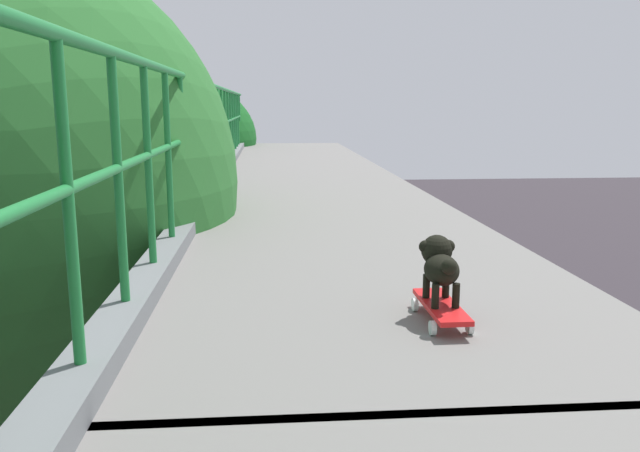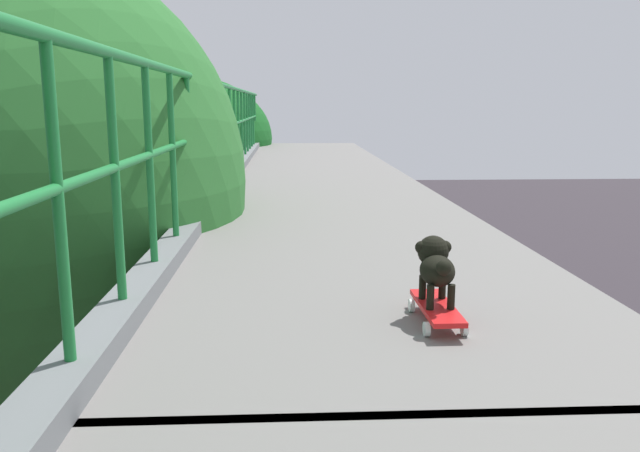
# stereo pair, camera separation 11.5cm
# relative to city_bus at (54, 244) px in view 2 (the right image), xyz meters

# --- Properties ---
(green_railing) EXTENTS (0.20, 29.20, 1.30)m
(green_railing) POSITION_rel_city_bus_xyz_m (8.58, -23.31, 4.75)
(green_railing) COLOR slate
(green_railing) RESTS_ON overpass_deck
(city_bus) EXTENTS (2.51, 10.11, 3.39)m
(city_bus) POSITION_rel_city_bus_xyz_m (0.00, 0.00, 0.00)
(city_bus) COLOR navy
(city_bus) RESTS_ON ground
(roadside_tree_mid) EXTENTS (4.57, 4.57, 8.95)m
(roadside_tree_mid) POSITION_rel_city_bus_xyz_m (6.69, -19.01, 4.71)
(roadside_tree_mid) COLOR brown
(roadside_tree_mid) RESTS_ON ground
(roadside_tree_far) EXTENTS (4.70, 4.70, 8.18)m
(roadside_tree_far) POSITION_rel_city_bus_xyz_m (6.61, -8.31, 4.56)
(roadside_tree_far) COLOR brown
(roadside_tree_far) RESTS_ON ground
(toy_skateboard) EXTENTS (0.20, 0.53, 0.09)m
(toy_skateboard) POSITION_rel_city_bus_xyz_m (10.10, -22.31, 4.53)
(toy_skateboard) COLOR red
(toy_skateboard) RESTS_ON overpass_deck
(small_dog) EXTENTS (0.18, 0.36, 0.32)m
(small_dog) POSITION_rel_city_bus_xyz_m (10.10, -22.26, 4.74)
(small_dog) COLOR black
(small_dog) RESTS_ON toy_skateboard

